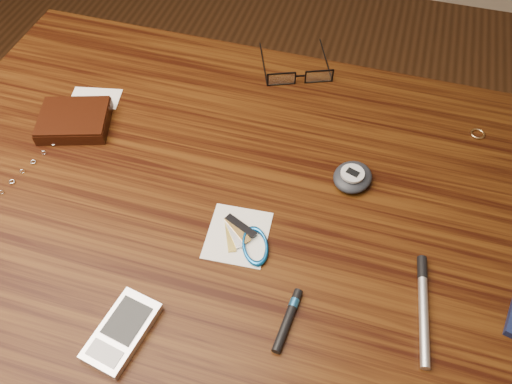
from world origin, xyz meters
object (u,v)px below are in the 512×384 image
Objects in this scene: wallet_and_card at (75,120)px; pedometer at (353,177)px; silver_pen at (423,300)px; desk at (224,226)px; pda_phone at (122,331)px; notepad_keys at (246,240)px; eyeglasses at (300,76)px.

wallet_and_card is 0.47m from pedometer.
desk is at bearing 161.86° from silver_pen.
silver_pen is at bearing -18.14° from desk.
desk is 9.10× the size of pda_phone.
desk is 12.43× the size of pedometer.
desk is 0.28m from pda_phone.
pedometer is 0.19m from notepad_keys.
notepad_keys is at bearing -50.08° from desk.
notepad_keys is 0.25m from silver_pen.
pda_phone reaches higher than notepad_keys.
eyeglasses is 1.05× the size of silver_pen.
silver_pen is at bearing -54.73° from pedometer.
pedometer is (0.23, 0.32, 0.00)m from pda_phone.
notepad_keys is (0.11, 0.17, -0.00)m from pda_phone.
pda_phone is at bearing -99.93° from desk.
wallet_and_card is 2.04× the size of pedometer.
notepad_keys is 0.72× the size of silver_pen.
pedometer reaches higher than pda_phone.
silver_pen is (0.25, -0.38, -0.01)m from eyeglasses.
silver_pen is at bearing -5.67° from notepad_keys.
pedometer reaches higher than notepad_keys.
desk is 6.08× the size of wallet_and_card.
eyeglasses is 0.24m from pedometer.
wallet_and_card reaches higher than desk.
pda_phone is (0.23, -0.31, -0.00)m from wallet_and_card.
eyeglasses reaches higher than pda_phone.
wallet_and_card is at bearing 157.88° from notepad_keys.
pda_phone is 1.37× the size of pedometer.
wallet_and_card reaches higher than pda_phone.
eyeglasses is at bearing 91.23° from notepad_keys.
notepad_keys is (0.34, -0.14, -0.01)m from wallet_and_card.
eyeglasses is at bearing 123.82° from silver_pen.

